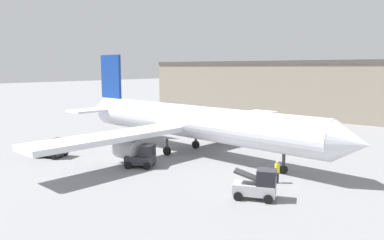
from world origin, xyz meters
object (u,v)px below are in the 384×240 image
ground_crew_worker (277,171)px  belt_loader_truck (258,185)px  pushback_tug (53,149)px  airplane (186,122)px  baggage_tug (143,157)px

ground_crew_worker → belt_loader_truck: (0.63, -4.22, 0.03)m
pushback_tug → airplane: bearing=25.8°
belt_loader_truck → pushback_tug: bearing=163.1°
airplane → baggage_tug: (0.74, -7.07, -2.44)m
baggage_tug → pushback_tug: bearing=168.5°
ground_crew_worker → belt_loader_truck: 4.27m
ground_crew_worker → belt_loader_truck: belt_loader_truck is taller
ground_crew_worker → baggage_tug: 12.43m
airplane → pushback_tug: bearing=-128.3°
airplane → pushback_tug: 14.03m
airplane → belt_loader_truck: airplane is taller
airplane → pushback_tug: size_ratio=11.13×
ground_crew_worker → baggage_tug: baggage_tug is taller
airplane → baggage_tug: airplane is taller
baggage_tug → belt_loader_truck: 12.62m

